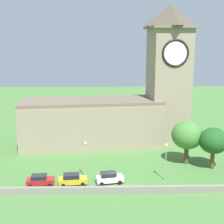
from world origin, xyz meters
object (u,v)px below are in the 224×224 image
(car_red, at_px, (40,180))
(car_yellow, at_px, (73,179))
(church, at_px, (120,104))
(streetlamp_west_mid, at_px, (86,154))
(tree_churchyard, at_px, (187,135))
(tree_riverside_west, at_px, (214,141))
(streetlamp_central, at_px, (166,156))
(car_white, at_px, (109,178))

(car_red, distance_m, car_yellow, 5.06)
(church, relative_size, streetlamp_west_mid, 5.82)
(church, distance_m, tree_churchyard, 17.61)
(church, distance_m, streetlamp_west_mid, 21.19)
(car_red, height_order, tree_churchyard, tree_churchyard)
(car_yellow, xyz_separation_m, tree_riverside_west, (24.16, 6.20, 4.20))
(car_yellow, bearing_deg, church, 68.38)
(car_red, relative_size, streetlamp_central, 0.70)
(church, height_order, tree_riverside_west, church)
(streetlamp_west_mid, relative_size, tree_riverside_west, 0.87)
(car_red, height_order, streetlamp_central, streetlamp_central)
(streetlamp_west_mid, bearing_deg, car_red, -164.35)
(streetlamp_west_mid, relative_size, streetlamp_central, 1.03)
(car_white, bearing_deg, streetlamp_west_mid, 158.81)
(streetlamp_west_mid, distance_m, streetlamp_central, 12.90)
(church, bearing_deg, tree_riverside_west, -44.60)
(car_red, distance_m, tree_riverside_west, 30.19)
(church, height_order, car_yellow, church)
(church, xyz_separation_m, streetlamp_west_mid, (-6.56, -19.66, -4.45))
(tree_churchyard, bearing_deg, car_yellow, -156.50)
(car_white, bearing_deg, tree_riverside_west, 17.39)
(streetlamp_central, bearing_deg, church, 107.29)
(car_yellow, relative_size, car_white, 1.01)
(car_red, relative_size, tree_riverside_west, 0.59)
(streetlamp_central, distance_m, tree_churchyard, 9.23)
(church, bearing_deg, car_yellow, -111.62)
(tree_churchyard, bearing_deg, streetlamp_central, -124.98)
(church, bearing_deg, streetlamp_west_mid, -108.45)
(car_yellow, height_order, streetlamp_west_mid, streetlamp_west_mid)
(streetlamp_central, xyz_separation_m, tree_churchyard, (5.25, 7.50, 1.18))
(car_red, height_order, streetlamp_west_mid, streetlamp_west_mid)
(streetlamp_central, bearing_deg, streetlamp_west_mid, 176.99)
(car_white, bearing_deg, car_red, -177.36)
(tree_churchyard, bearing_deg, car_red, -160.74)
(car_red, bearing_deg, car_yellow, 0.55)
(car_yellow, bearing_deg, car_white, 4.46)
(church, distance_m, car_red, 26.77)
(car_white, bearing_deg, car_yellow, -175.54)
(car_yellow, xyz_separation_m, streetlamp_west_mid, (2.00, 1.93, 3.45))
(car_yellow, relative_size, tree_riverside_west, 0.62)
(church, distance_m, car_yellow, 24.53)
(tree_riverside_west, bearing_deg, streetlamp_west_mid, -169.09)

